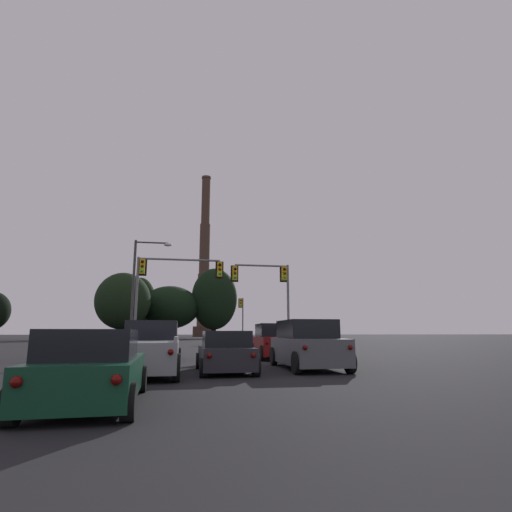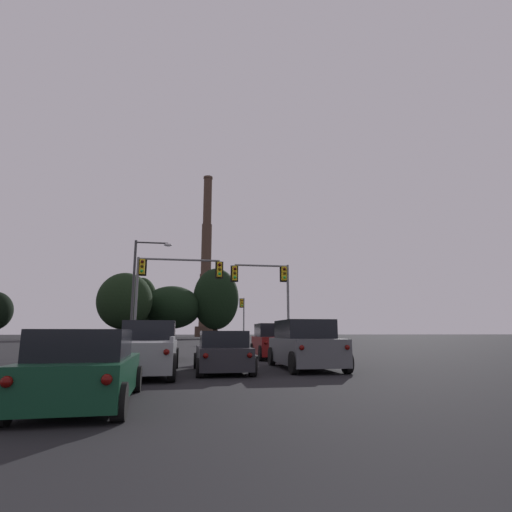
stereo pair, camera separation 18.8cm
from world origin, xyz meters
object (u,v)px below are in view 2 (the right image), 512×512
Objects in this scene: pickup_truck_left_lane_second at (146,350)px; traffic_light_overhead_right at (270,285)px; hatchback_center_lane_second at (222,353)px; hatchback_left_lane_third at (85,370)px; traffic_light_overhead_left at (166,279)px; suv_right_lane_second at (305,345)px; traffic_light_far_right at (243,313)px; street_lamp at (139,282)px; suv_right_lane_front at (274,342)px; sedan_left_lane_front at (155,347)px; smokestack at (206,271)px.

pickup_truck_left_lane_second is 17.05m from traffic_light_overhead_right.
pickup_truck_left_lane_second is 2.64m from hatchback_center_lane_second.
traffic_light_overhead_left reaches higher than hatchback_left_lane_third.
suv_right_lane_second is 38.46m from traffic_light_far_right.
traffic_light_overhead_left reaches higher than suv_right_lane_second.
street_lamp reaches higher than hatchback_center_lane_second.
traffic_light_overhead_left is 0.77× the size of street_lamp.
street_lamp is at bearing 133.14° from suv_right_lane_front.
street_lamp is (-2.20, 10.19, 4.53)m from sedan_left_lane_front.
traffic_light_overhead_right is at bearing 63.05° from pickup_truck_left_lane_second.
hatchback_left_lane_third is (-0.51, -6.10, -0.14)m from pickup_truck_left_lane_second.
pickup_truck_left_lane_second is at bearing -102.26° from traffic_light_far_right.
street_lamp is at bearing 92.25° from hatchback_left_lane_third.
pickup_truck_left_lane_second is 0.85× the size of traffic_light_overhead_right.
traffic_light_far_right is (8.50, 39.13, 3.12)m from pickup_truck_left_lane_second.
traffic_light_overhead_left is at bearing 101.19° from hatchback_center_lane_second.
suv_right_lane_front is (6.02, 7.33, 0.09)m from pickup_truck_left_lane_second.
traffic_light_far_right is 26.69m from traffic_light_overhead_left.
hatchback_left_lane_third is 22.75m from traffic_light_overhead_right.
sedan_left_lane_front is 119.07m from smokestack.
suv_right_lane_front reaches higher than pickup_truck_left_lane_second.
street_lamp is (-10.97, -21.88, 1.28)m from traffic_light_far_right.
traffic_light_overhead_left reaches higher than hatchback_center_lane_second.
hatchback_left_lane_third is 0.49× the size of street_lamp.
hatchback_center_lane_second is at bearing -78.26° from traffic_light_overhead_left.
traffic_light_overhead_right reaches higher than sedan_left_lane_front.
hatchback_center_lane_second is 3.39m from suv_right_lane_second.
suv_right_lane_front is 0.83× the size of traffic_light_far_right.
suv_right_lane_front is at bearing 61.52° from hatchback_left_lane_third.
smokestack is (3.95, 123.91, 21.73)m from hatchback_center_lane_second.
suv_right_lane_second reaches higher than sedan_left_lane_front.
traffic_light_overhead_left is at bearing 86.75° from hatchback_left_lane_third.
smokestack reaches higher than street_lamp.
street_lamp is at bearing 103.93° from sedan_left_lane_front.
traffic_light_overhead_left is (-0.26, 13.95, 4.25)m from pickup_truck_left_lane_second.
sedan_left_lane_front is at bearing -134.40° from traffic_light_overhead_right.
traffic_light_far_right reaches higher than suv_right_lane_front.
suv_right_lane_second is at bearing 14.12° from hatchback_center_lane_second.
hatchback_left_lane_third is 20.52m from traffic_light_overhead_left.
traffic_light_overhead_right is at bearing 47.34° from sedan_left_lane_front.
street_lamp is (-2.47, 17.25, 4.40)m from pickup_truck_left_lane_second.
hatchback_center_lane_second is (2.63, 0.03, -0.14)m from pickup_truck_left_lane_second.
suv_right_lane_front reaches higher than hatchback_center_lane_second.
traffic_light_overhead_right is 0.76× the size of street_lamp.
street_lamp is at bearing 117.63° from suv_right_lane_second.
suv_right_lane_second is at bearing -90.32° from smokestack.
street_lamp reaches higher than traffic_light_overhead_left.
traffic_light_far_right reaches higher than hatchback_center_lane_second.
hatchback_center_lane_second is at bearing -73.51° from street_lamp.
sedan_left_lane_front is 8.16m from traffic_light_overhead_left.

